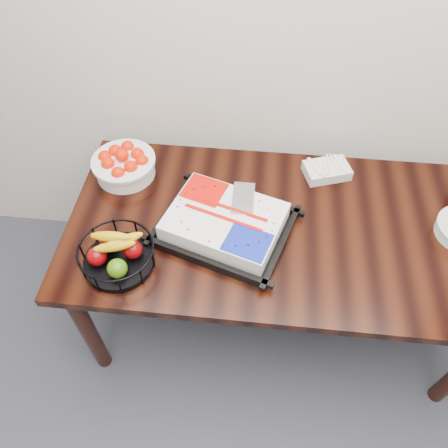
# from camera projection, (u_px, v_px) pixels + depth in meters

# --- Properties ---
(table) EXTENTS (1.80, 0.90, 0.75)m
(table) POSITION_uv_depth(u_px,v_px,m) (281.00, 238.00, 1.88)
(table) COLOR black
(table) RESTS_ON ground
(cake_tray) EXTENTS (0.60, 0.53, 0.10)m
(cake_tray) POSITION_uv_depth(u_px,v_px,m) (225.00, 223.00, 1.76)
(cake_tray) COLOR black
(cake_tray) RESTS_ON table
(tangerine_bowl) EXTENTS (0.29, 0.29, 0.18)m
(tangerine_bowl) POSITION_uv_depth(u_px,v_px,m) (123.00, 161.00, 1.95)
(tangerine_bowl) COLOR white
(tangerine_bowl) RESTS_ON table
(fruit_basket) EXTENTS (0.29, 0.29, 0.15)m
(fruit_basket) POSITION_uv_depth(u_px,v_px,m) (117.00, 254.00, 1.65)
(fruit_basket) COLOR black
(fruit_basket) RESTS_ON table
(fork_bag) EXTENTS (0.23, 0.19, 0.06)m
(fork_bag) POSITION_uv_depth(u_px,v_px,m) (327.00, 170.00, 1.98)
(fork_bag) COLOR silver
(fork_bag) RESTS_ON table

